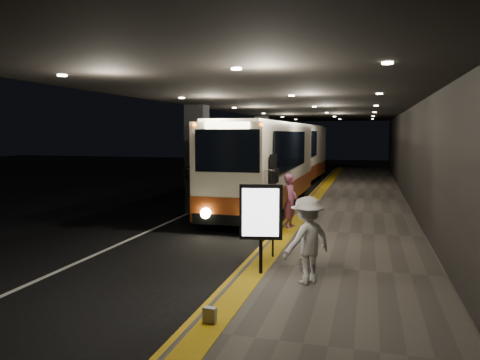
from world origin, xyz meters
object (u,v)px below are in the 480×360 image
Objects in this scene: stanchion_post at (273,237)px; coach_second at (295,157)px; coach_main at (266,169)px; bag_plain at (210,315)px; bag_polka at (305,264)px; info_sign at (261,214)px; passenger_waiting_white at (307,240)px; passenger_boarding at (290,201)px.

coach_second is at bearing 97.06° from stanchion_post.
coach_main reaches higher than bag_plain.
coach_main is 38.76× the size of bag_polka.
coach_second is at bearing 85.71° from info_sign.
stanchion_post is (0.18, 4.34, 0.38)m from bag_plain.
info_sign reaches higher than stanchion_post.
bag_polka is (-0.14, 0.85, -0.76)m from passenger_waiting_white.
coach_main is at bearing 90.73° from info_sign.
passenger_waiting_white is 6.77× the size of bag_plain.
coach_second is at bearing 15.90° from passenger_boarding.
bag_plain is (0.00, -8.18, -0.76)m from passenger_boarding.
bag_plain is at bearing -81.14° from coach_main.
passenger_waiting_white is at bearing -159.66° from passenger_boarding.
bag_polka is at bearing -159.10° from passenger_boarding.
passenger_waiting_white is at bearing 63.30° from bag_plain.
coach_main is 6.43× the size of passenger_waiting_white.
info_sign reaches higher than passenger_waiting_white.
passenger_boarding is (1.82, -4.52, -0.70)m from coach_main.
stanchion_post is at bearing -75.84° from coach_main.
passenger_waiting_white is 6.03× the size of bag_polka.
passenger_waiting_white is 0.91× the size of info_sign.
bag_polka is 0.29× the size of stanchion_post.
coach_main is 43.51× the size of bag_plain.
coach_second is 18.16m from stanchion_post.
info_sign is at bearing -89.22° from stanchion_post.
coach_main is at bearing -86.66° from coach_second.
passenger_boarding is at bearing -67.38° from coach_main.
coach_main is 9.88m from bag_polka.
bag_polka is (3.18, -18.95, -1.48)m from coach_second.
coach_main is 8.66m from stanchion_post.
passenger_boarding is at bearing -79.80° from coach_second.
info_sign is (2.25, -19.45, -0.27)m from coach_second.
stanchion_post is at bearing -108.58° from passenger_waiting_white.
passenger_boarding is 8.21m from bag_plain.
coach_second is 22.47m from bag_plain.
bag_plain is at bearing -82.80° from coach_second.
coach_main is 12.91m from bag_plain.
passenger_waiting_white reaches higher than bag_plain.
info_sign is at bearing -77.67° from coach_main.
passenger_boarding is 6.61× the size of bag_plain.
coach_main is at bearing -122.70° from passenger_waiting_white.
passenger_waiting_white is 2.15m from stanchion_post.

